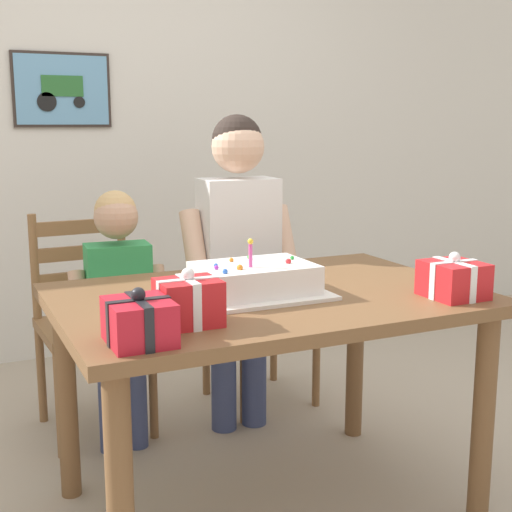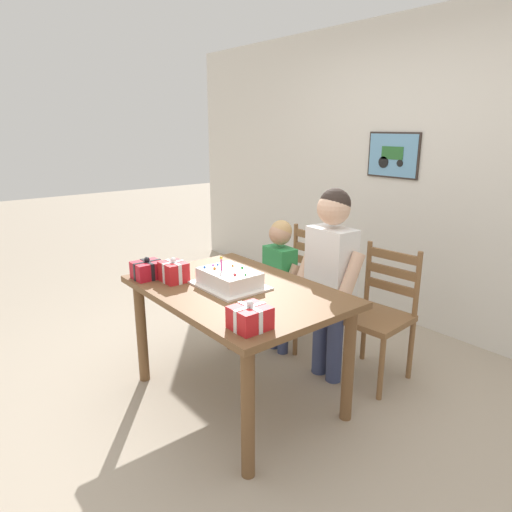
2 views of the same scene
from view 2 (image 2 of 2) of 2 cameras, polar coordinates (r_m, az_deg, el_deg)
name	(u,v)px [view 2 (image 2 of 2)]	position (r m, az deg, el deg)	size (l,w,h in m)	color
ground_plane	(238,397)	(3.13, -2.27, -17.19)	(20.00, 20.00, 0.00)	tan
back_wall	(424,177)	(4.12, 20.24, 9.28)	(6.40, 0.11, 2.60)	silver
dining_table	(237,304)	(2.82, -2.41, -6.01)	(1.33, 0.91, 0.76)	brown
birthday_cake	(229,279)	(2.80, -3.34, -2.85)	(0.44, 0.34, 0.19)	white
gift_box_red_large	(174,272)	(2.93, -10.24, -1.95)	(0.17, 0.15, 0.16)	red
gift_box_beside_cake	(148,270)	(3.03, -13.38, -1.69)	(0.16, 0.19, 0.15)	red
gift_box_corner_small	(250,318)	(2.23, -0.76, -7.69)	(0.17, 0.18, 0.15)	red
chair_left	(299,285)	(3.72, 5.41, -3.60)	(0.44, 0.44, 0.92)	brown
chair_right	(378,314)	(3.26, 14.96, -7.01)	(0.45, 0.45, 0.92)	brown
child_older	(331,267)	(3.06, 9.31, -1.36)	(0.49, 0.28, 1.33)	#38426B
child_younger	(279,274)	(3.45, 2.94, -2.22)	(0.39, 0.23, 1.04)	#38426B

